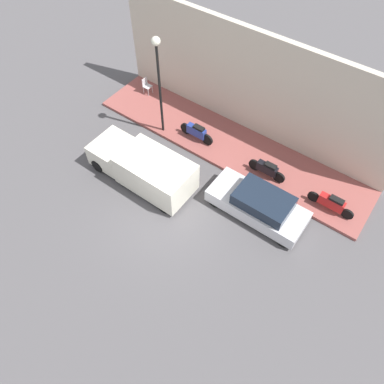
% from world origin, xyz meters
% --- Properties ---
extents(ground_plane, '(60.00, 60.00, 0.00)m').
position_xyz_m(ground_plane, '(0.00, 0.00, 0.00)').
color(ground_plane, '#514F51').
extents(sidewalk, '(3.00, 14.42, 0.16)m').
position_xyz_m(sidewalk, '(5.00, 0.00, 0.08)').
color(sidewalk, '#934C47').
rests_on(sidewalk, ground_plane).
extents(building_facade, '(0.30, 14.42, 5.34)m').
position_xyz_m(building_facade, '(6.66, 0.00, 2.67)').
color(building_facade, beige).
rests_on(building_facade, ground_plane).
extents(parked_car, '(1.73, 4.25, 1.33)m').
position_xyz_m(parked_car, '(2.33, -3.21, 0.64)').
color(parked_car, silver).
rests_on(parked_car, ground_plane).
extents(delivery_van, '(1.97, 5.07, 1.67)m').
position_xyz_m(delivery_van, '(0.90, 1.98, 0.86)').
color(delivery_van, silver).
rests_on(delivery_van, ground_plane).
extents(motorcycle_black, '(0.30, 1.84, 0.81)m').
position_xyz_m(motorcycle_black, '(4.30, -2.51, 0.59)').
color(motorcycle_black, black).
rests_on(motorcycle_black, sidewalk).
extents(motorcycle_red, '(0.30, 2.07, 0.83)m').
position_xyz_m(motorcycle_red, '(4.25, -5.65, 0.60)').
color(motorcycle_red, '#B21E1E').
rests_on(motorcycle_red, sidewalk).
extents(motorcycle_blue, '(0.30, 1.91, 0.86)m').
position_xyz_m(motorcycle_blue, '(4.34, 1.47, 0.62)').
color(motorcycle_blue, navy).
rests_on(motorcycle_blue, sidewalk).
extents(streetlamp, '(0.40, 0.40, 5.12)m').
position_xyz_m(streetlamp, '(3.84, 3.21, 3.75)').
color(streetlamp, black).
rests_on(streetlamp, sidewalk).
extents(cafe_chair, '(0.40, 0.40, 0.89)m').
position_xyz_m(cafe_chair, '(5.65, 5.82, 0.66)').
color(cafe_chair, silver).
rests_on(cafe_chair, sidewalk).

